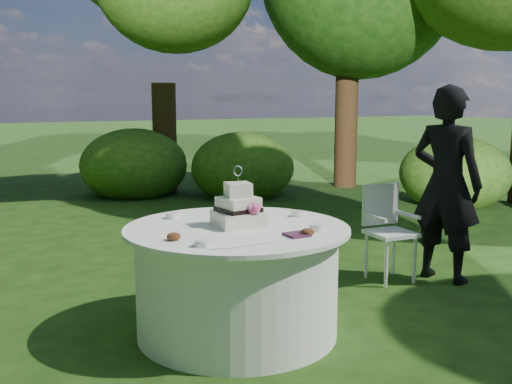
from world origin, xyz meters
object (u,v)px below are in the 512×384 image
Objects in this scene: guest at (446,184)px; table at (237,280)px; napkins at (297,235)px; chair at (386,224)px; cake at (239,210)px.

table is (-2.22, -0.24, -0.49)m from guest.
napkins is at bearing -64.68° from table.
napkins is 2.13m from guest.
chair is at bearing 31.42° from napkins.
napkins is 0.51m from cake.
chair is at bearing 15.90° from cake.
napkins is at bearing 89.57° from guest.
table is 3.67× the size of cake.
guest is at bearing 18.85° from napkins.
napkins is 0.16× the size of chair.
table is at bearing -147.21° from cake.
table is 1.79× the size of chair.
cake is 1.86m from chair.
guest is at bearing 5.93° from cake.
cake is (-2.20, -0.23, 0.00)m from guest.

